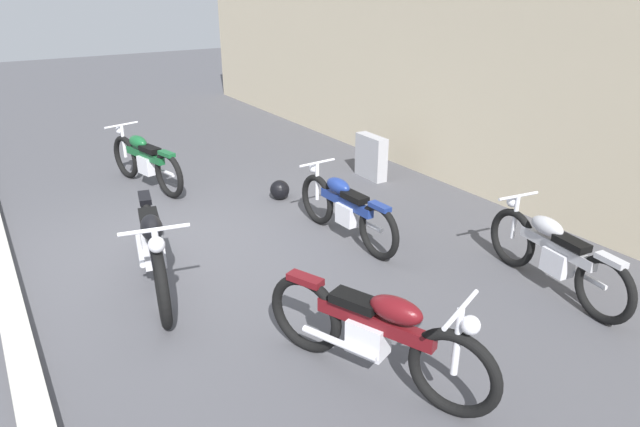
# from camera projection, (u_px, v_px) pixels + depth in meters

# --- Properties ---
(ground_plane) EXTENTS (40.00, 40.00, 0.00)m
(ground_plane) POSITION_uv_depth(u_px,v_px,m) (178.00, 254.00, 6.62)
(ground_plane) COLOR #47474C
(building_wall) EXTENTS (18.00, 0.30, 3.42)m
(building_wall) POSITION_uv_depth(u_px,v_px,m) (468.00, 75.00, 8.25)
(building_wall) COLOR beige
(building_wall) RESTS_ON ground_plane
(curb_strip) EXTENTS (18.00, 0.24, 0.12)m
(curb_strip) POSITION_uv_depth(u_px,v_px,m) (7.00, 292.00, 5.69)
(curb_strip) COLOR #B7B2A8
(curb_strip) RESTS_ON ground_plane
(stone_marker) EXTENTS (0.63, 0.21, 0.71)m
(stone_marker) POSITION_uv_depth(u_px,v_px,m) (371.00, 157.00, 9.04)
(stone_marker) COLOR #9E9EA3
(stone_marker) RESTS_ON ground_plane
(helmet) EXTENTS (0.29, 0.29, 0.29)m
(helmet) POSITION_uv_depth(u_px,v_px,m) (280.00, 190.00, 8.22)
(helmet) COLOR black
(helmet) RESTS_ON ground_plane
(motorcycle_silver) EXTENTS (1.91, 0.54, 0.86)m
(motorcycle_silver) POSITION_uv_depth(u_px,v_px,m) (554.00, 254.00, 5.71)
(motorcycle_silver) COLOR black
(motorcycle_silver) RESTS_ON ground_plane
(motorcycle_green) EXTENTS (1.98, 0.70, 0.90)m
(motorcycle_green) POSITION_uv_depth(u_px,v_px,m) (145.00, 160.00, 8.60)
(motorcycle_green) COLOR black
(motorcycle_green) RESTS_ON ground_plane
(motorcycle_blue) EXTENTS (1.92, 0.54, 0.86)m
(motorcycle_blue) POSITION_uv_depth(u_px,v_px,m) (345.00, 208.00, 6.85)
(motorcycle_blue) COLOR black
(motorcycle_blue) RESTS_ON ground_plane
(motorcycle_black) EXTENTS (2.20, 0.74, 1.00)m
(motorcycle_black) POSITION_uv_depth(u_px,v_px,m) (153.00, 247.00, 5.70)
(motorcycle_black) COLOR black
(motorcycle_black) RESTS_ON ground_plane
(motorcycle_maroon) EXTENTS (1.97, 0.97, 0.94)m
(motorcycle_maroon) POSITION_uv_depth(u_px,v_px,m) (376.00, 333.00, 4.37)
(motorcycle_maroon) COLOR black
(motorcycle_maroon) RESTS_ON ground_plane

